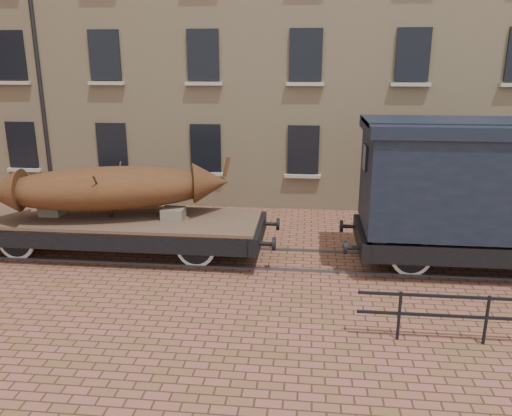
# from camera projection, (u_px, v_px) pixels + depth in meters

# --- Properties ---
(ground) EXTENTS (90.00, 90.00, 0.00)m
(ground) POSITION_uv_depth(u_px,v_px,m) (262.00, 259.00, 13.58)
(ground) COLOR brown
(warehouse_cream) EXTENTS (40.00, 10.19, 14.00)m
(warehouse_cream) POSITION_uv_depth(u_px,v_px,m) (356.00, 17.00, 20.86)
(warehouse_cream) COLOR #D5B98A
(warehouse_cream) RESTS_ON ground
(rail_track) EXTENTS (30.00, 1.52, 0.06)m
(rail_track) POSITION_uv_depth(u_px,v_px,m) (262.00, 258.00, 13.58)
(rail_track) COLOR #59595E
(rail_track) RESTS_ON ground
(flatcar_wagon) EXTENTS (9.10, 2.47, 1.37)m
(flatcar_wagon) POSITION_uv_depth(u_px,v_px,m) (113.00, 224.00, 13.76)
(flatcar_wagon) COLOR brown
(flatcar_wagon) RESTS_ON ground
(iron_boat) EXTENTS (6.54, 3.31, 1.58)m
(iron_boat) POSITION_uv_depth(u_px,v_px,m) (109.00, 188.00, 13.48)
(iron_boat) COLOR #553012
(iron_boat) RESTS_ON flatcar_wagon
(goods_van) EXTENTS (7.39, 2.69, 3.82)m
(goods_van) POSITION_uv_depth(u_px,v_px,m) (496.00, 178.00, 12.32)
(goods_van) COLOR black
(goods_van) RESTS_ON ground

